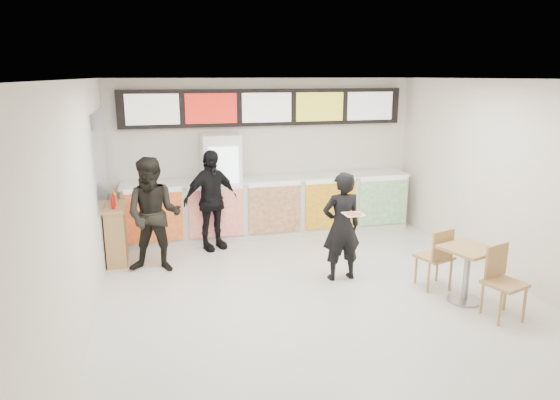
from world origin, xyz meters
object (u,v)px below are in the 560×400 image
object	(u,v)px
drinks_fridge	(222,187)
cafe_table	(467,264)
customer_mid	(211,200)
service_counter	(270,206)
condiment_ledge	(117,233)
customer_main	(342,226)
customer_left	(154,215)

from	to	relation	value
drinks_fridge	cafe_table	xyz separation A→B (m)	(2.86, -3.60, -0.46)
customer_mid	cafe_table	bearing A→B (deg)	-66.75
service_counter	condiment_ledge	xyz separation A→B (m)	(-2.82, -0.79, -0.08)
cafe_table	condiment_ledge	bearing A→B (deg)	132.07
customer_mid	condiment_ledge	bearing A→B (deg)	166.03
drinks_fridge	customer_main	bearing A→B (deg)	-58.69
drinks_fridge	customer_mid	bearing A→B (deg)	-116.15
customer_mid	customer_left	bearing A→B (deg)	-162.18
customer_mid	cafe_table	xyz separation A→B (m)	(3.13, -3.04, -0.35)
cafe_table	condiment_ledge	size ratio (longest dim) A/B	1.43
drinks_fridge	customer_left	bearing A→B (deg)	-132.03
condiment_ledge	customer_left	bearing A→B (deg)	-43.63
customer_main	customer_left	size ratio (longest dim) A/B	0.91
customer_mid	cafe_table	size ratio (longest dim) A/B	1.09
service_counter	customer_left	distance (m)	2.62
cafe_table	condiment_ledge	distance (m)	5.51
customer_left	customer_main	bearing A→B (deg)	-5.71
service_counter	customer_main	world-z (taller)	customer_main
drinks_fridge	customer_main	distance (m)	2.84
condiment_ledge	customer_main	bearing A→B (deg)	-25.77
customer_left	condiment_ledge	world-z (taller)	customer_left
customer_left	cafe_table	world-z (taller)	customer_left
service_counter	condiment_ledge	bearing A→B (deg)	-164.41
service_counter	condiment_ledge	distance (m)	2.93
drinks_fridge	customer_mid	xyz separation A→B (m)	(-0.27, -0.56, -0.10)
customer_main	cafe_table	size ratio (longest dim) A/B	1.01
service_counter	customer_mid	xyz separation A→B (m)	(-1.21, -0.54, 0.33)
customer_main	cafe_table	bearing A→B (deg)	137.20
service_counter	customer_main	distance (m)	2.48
service_counter	cafe_table	xyz separation A→B (m)	(1.93, -3.59, -0.03)
service_counter	customer_mid	bearing A→B (deg)	-155.84
customer_main	customer_mid	size ratio (longest dim) A/B	0.93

